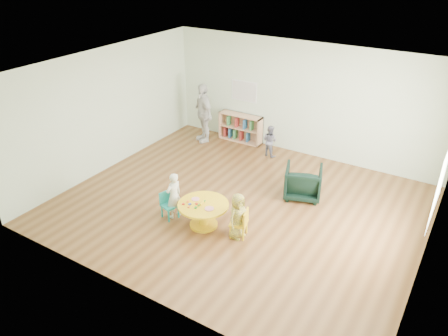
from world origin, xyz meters
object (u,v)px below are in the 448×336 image
object	(u,v)px
bookshelf	(241,128)
child_right	(238,216)
kid_chair_right	(241,222)
adult_caretaker	(203,113)
kid_chair_left	(169,204)
child_left	(174,196)
armchair	(303,182)
toddler	(270,141)
activity_table	(203,211)

from	to	relation	value
bookshelf	child_right	world-z (taller)	child_right
kid_chair_right	adult_caretaker	world-z (taller)	adult_caretaker
kid_chair_left	child_left	world-z (taller)	child_left
bookshelf	child_left	distance (m)	3.95
armchair	toddler	distance (m)	2.05
toddler	adult_caretaker	size ratio (longest dim) A/B	0.51
kid_chair_left	child_left	size ratio (longest dim) A/B	0.56
child_right	adult_caretaker	world-z (taller)	adult_caretaker
bookshelf	child_right	bearing A→B (deg)	-60.94
kid_chair_left	toddler	distance (m)	3.53
kid_chair_right	child_left	size ratio (longest dim) A/B	0.59
kid_chair_right	adult_caretaker	distance (m)	4.44
child_right	adult_caretaker	distance (m)	4.43
armchair	activity_table	bearing A→B (deg)	40.24
kid_chair_right	child_left	bearing A→B (deg)	80.22
toddler	activity_table	bearing A→B (deg)	107.25
kid_chair_left	armchair	distance (m)	2.84
activity_table	adult_caretaker	bearing A→B (deg)	123.97
bookshelf	adult_caretaker	distance (m)	1.08
bookshelf	armchair	world-z (taller)	bookshelf
adult_caretaker	child_left	bearing A→B (deg)	-31.64
activity_table	bookshelf	size ratio (longest dim) A/B	0.80
kid_chair_right	adult_caretaker	size ratio (longest dim) A/B	0.35
bookshelf	child_right	size ratio (longest dim) A/B	1.35
kid_chair_left	armchair	xyz separation A→B (m)	(1.92, 2.09, 0.06)
kid_chair_left	adult_caretaker	xyz separation A→B (m)	(-1.48, 3.42, 0.50)
activity_table	bookshelf	bearing A→B (deg)	109.90
kid_chair_left	activity_table	bearing A→B (deg)	114.73
activity_table	toddler	world-z (taller)	toddler
activity_table	child_left	size ratio (longest dim) A/B	1.01
kid_chair_left	adult_caretaker	bearing A→B (deg)	-139.57
kid_chair_right	activity_table	bearing A→B (deg)	81.00
kid_chair_left	child_right	world-z (taller)	child_right
bookshelf	armchair	distance (m)	3.16
activity_table	adult_caretaker	size ratio (longest dim) A/B	0.61
kid_chair_left	adult_caretaker	distance (m)	3.76
bookshelf	adult_caretaker	world-z (taller)	adult_caretaker
kid_chair_right	armchair	size ratio (longest dim) A/B	0.74
adult_caretaker	bookshelf	bearing A→B (deg)	64.98
child_right	kid_chair_right	bearing A→B (deg)	-39.73
kid_chair_left	adult_caretaker	size ratio (longest dim) A/B	0.34
kid_chair_right	child_right	world-z (taller)	child_right
kid_chair_left	adult_caretaker	world-z (taller)	adult_caretaker
adult_caretaker	kid_chair_right	bearing A→B (deg)	-14.04
child_left	toddler	bearing A→B (deg)	-173.02
child_left	adult_caretaker	world-z (taller)	adult_caretaker
activity_table	toddler	distance (m)	3.41
kid_chair_right	toddler	xyz separation A→B (m)	(-1.07, 3.32, 0.10)
child_right	adult_caretaker	xyz separation A→B (m)	(-2.96, 3.28, 0.35)
kid_chair_right	child_right	bearing A→B (deg)	116.72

